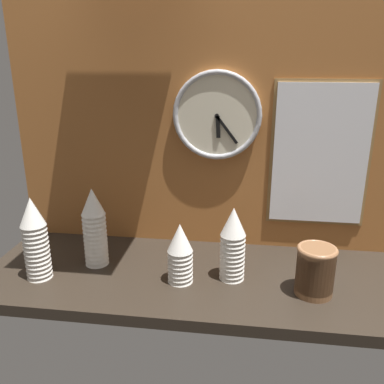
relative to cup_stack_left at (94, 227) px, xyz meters
name	(u,v)px	position (x,y,z in m)	size (l,w,h in m)	color
ground_plane	(210,278)	(0.42, -0.01, -0.17)	(1.60, 0.56, 0.04)	black
wall_tiled_back	(219,113)	(0.42, 0.25, 0.38)	(1.60, 0.03, 1.05)	#A3602D
cup_stack_left	(94,227)	(0.00, 0.00, 0.00)	(0.09, 0.09, 0.29)	white
cup_stack_far_left	(35,239)	(-0.16, -0.12, 0.00)	(0.09, 0.09, 0.29)	white
cup_stack_center_right	(233,244)	(0.50, -0.04, -0.02)	(0.09, 0.09, 0.26)	white
cup_stack_center	(180,253)	(0.32, -0.08, -0.04)	(0.09, 0.09, 0.21)	white
bowl_stack_right	(315,270)	(0.76, -0.10, -0.06)	(0.13, 0.13, 0.16)	brown
wall_clock	(217,116)	(0.42, 0.22, 0.37)	(0.33, 0.03, 0.33)	beige
menu_board	(320,155)	(0.80, 0.23, 0.24)	(0.36, 0.01, 0.54)	olive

